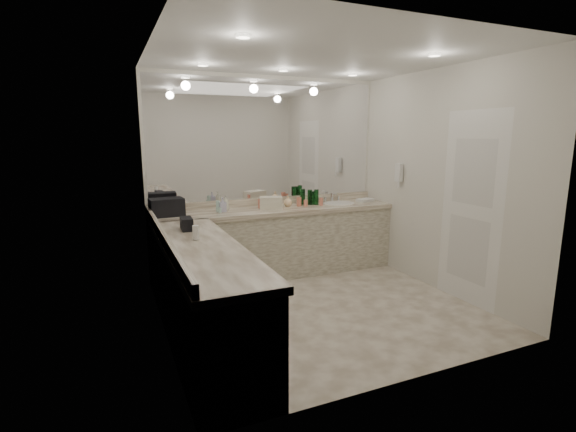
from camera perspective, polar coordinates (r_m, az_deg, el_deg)
name	(u,v)px	position (r m, az deg, el deg)	size (l,w,h in m)	color
floor	(318,307)	(4.65, 4.09, -12.28)	(3.20, 3.20, 0.00)	beige
ceiling	(321,55)	(4.34, 4.59, 21.11)	(3.20, 3.20, 0.00)	white
wall_back	(268,175)	(5.67, -2.79, 5.56)	(3.20, 0.02, 2.60)	silver
wall_left	(158,197)	(3.84, -17.36, 2.47)	(0.02, 3.00, 2.60)	silver
wall_right	(440,181)	(5.24, 20.04, 4.47)	(0.02, 3.00, 2.60)	silver
vanity_back_base	(276,244)	(5.55, -1.60, -3.79)	(3.20, 0.60, 0.84)	beige
vanity_back_top	(276,210)	(5.44, -1.59, 0.77)	(3.20, 0.64, 0.06)	beige
vanity_left_base	(203,299)	(3.82, -11.52, -11.00)	(0.60, 2.40, 0.84)	beige
vanity_left_top	(202,249)	(3.68, -11.63, -4.46)	(0.64, 2.42, 0.06)	beige
backsplash_back	(268,201)	(5.69, -2.69, 2.04)	(3.20, 0.04, 0.10)	beige
backsplash_left	(163,236)	(3.90, -16.77, -2.60)	(0.04, 3.00, 0.10)	beige
mirror_back	(268,140)	(5.63, -2.79, 10.37)	(3.12, 0.01, 1.55)	white
mirror_left	(156,142)	(3.80, -17.59, 9.58)	(0.01, 2.92, 1.55)	white
sink	(339,204)	(5.86, 7.02, 1.68)	(0.44, 0.44, 0.03)	white
faucet	(332,196)	(6.03, 6.03, 2.68)	(0.24, 0.16, 0.14)	silver
wall_phone	(399,172)	(5.74, 14.93, 5.77)	(0.06, 0.10, 0.24)	white
door	(471,209)	(4.92, 23.72, 0.87)	(0.02, 0.82, 2.10)	white
black_toiletry_bag	(167,207)	(5.09, -16.25, 1.22)	(0.38, 0.24, 0.22)	black
black_bag_spill	(187,223)	(4.30, -13.71, -1.00)	(0.11, 0.24, 0.13)	black
cream_cosmetic_case	(271,203)	(5.37, -2.35, 1.85)	(0.29, 0.18, 0.17)	beige
hand_towel	(365,200)	(6.10, 10.52, 2.16)	(0.23, 0.15, 0.04)	white
lotion_left	(196,233)	(3.86, -12.51, -2.30)	(0.06, 0.06, 0.13)	white
soap_bottle_a	(226,203)	(5.31, -8.50, 1.78)	(0.07, 0.07, 0.19)	beige
soap_bottle_b	(223,205)	(5.22, -8.94, 1.54)	(0.08, 0.08, 0.18)	silver
soap_bottle_c	(288,201)	(5.56, -0.03, 2.09)	(0.12, 0.12, 0.15)	#FFD59E
green_bottle_0	(310,197)	(5.71, 3.01, 2.59)	(0.06, 0.06, 0.20)	#10501B
green_bottle_1	(303,197)	(5.73, 2.02, 2.67)	(0.07, 0.07, 0.21)	#10501B
green_bottle_2	(312,198)	(5.69, 3.27, 2.47)	(0.06, 0.06, 0.19)	#10501B
green_bottle_3	(316,197)	(5.70, 3.89, 2.59)	(0.06, 0.06, 0.21)	#10501B
amenity_bottle_0	(218,206)	(5.25, -9.57, 1.33)	(0.05, 0.05, 0.14)	silver
amenity_bottle_1	(299,202)	(5.58, 1.52, 1.97)	(0.06, 0.06, 0.12)	#E57F66
amenity_bottle_2	(321,202)	(5.64, 4.55, 1.97)	(0.05, 0.05, 0.11)	#E57F66
amenity_bottle_3	(220,210)	(5.17, -9.32, 0.80)	(0.04, 0.04, 0.07)	silver
amenity_bottle_4	(262,204)	(5.41, -3.56, 1.67)	(0.06, 0.06, 0.12)	#3F3F4C
amenity_bottle_5	(306,203)	(5.56, 2.45, 1.77)	(0.06, 0.06, 0.09)	#E57F66
amenity_bottle_6	(260,204)	(5.43, -3.85, 1.70)	(0.05, 0.05, 0.12)	#E57F66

